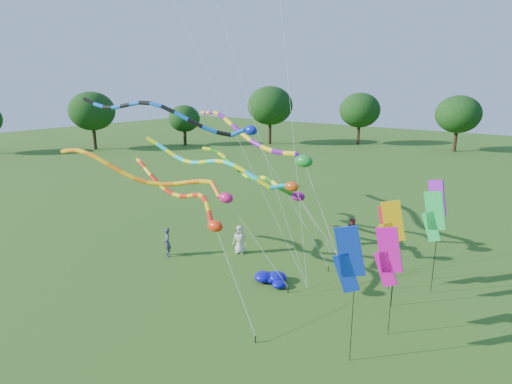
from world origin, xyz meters
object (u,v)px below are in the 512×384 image
Objects in this scene: person_b at (167,242)px; tube_kite_orange at (160,178)px; person_c at (352,232)px; blue_nylon_heap at (271,280)px; person_a at (240,239)px; tube_kite_red at (187,199)px.

tube_kite_orange is at bearing -23.28° from person_b.
tube_kite_orange is 7.75× the size of person_c.
person_b is 11.21m from person_c.
tube_kite_orange is 12.12m from person_c.
person_a reaches higher than blue_nylon_heap.
person_c is (7.75, 8.10, 0.02)m from person_b.
tube_kite_orange reaches higher than blue_nylon_heap.
tube_kite_orange reaches higher than person_b.
person_a is (-0.41, 4.45, -3.50)m from tube_kite_red.
person_a is 4.20m from person_b.
tube_kite_orange is 6.08m from person_a.
person_c reaches higher than person_b.
person_b is (-0.97, 1.07, -4.12)m from tube_kite_orange.
tube_kite_red is at bearing 0.35° from person_b.
person_c is (0.91, 7.36, 0.61)m from blue_nylon_heap.
tube_kite_orange is at bearing -171.84° from tube_kite_red.
tube_kite_red is 5.68m from person_a.
blue_nylon_heap is at bearing -53.19° from person_a.
tube_kite_red reaches higher than person_a.
person_c is at bearing 85.58° from tube_kite_red.
blue_nylon_heap is at bearing 30.84° from person_b.
tube_kite_orange is 7.89× the size of blue_nylon_heap.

